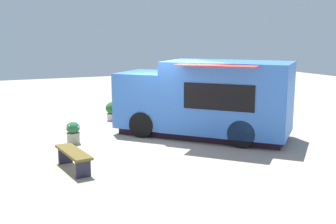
{
  "coord_description": "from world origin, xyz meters",
  "views": [
    {
      "loc": [
        5.06,
        11.0,
        3.12
      ],
      "look_at": [
        0.18,
        0.23,
        0.91
      ],
      "focal_mm": 43.89,
      "sensor_mm": 36.0,
      "label": 1
    }
  ],
  "objects_px": {
    "planter_flowering_far": "(73,132)",
    "plaza_bench": "(73,156)",
    "food_truck": "(206,100)",
    "planter_flowering_near": "(113,111)"
  },
  "relations": [
    {
      "from": "planter_flowering_far",
      "to": "plaza_bench",
      "type": "relative_size",
      "value": 0.41
    },
    {
      "from": "planter_flowering_near",
      "to": "planter_flowering_far",
      "type": "bearing_deg",
      "value": 53.61
    },
    {
      "from": "food_truck",
      "to": "planter_flowering_far",
      "type": "distance_m",
      "value": 4.13
    },
    {
      "from": "food_truck",
      "to": "plaza_bench",
      "type": "height_order",
      "value": "food_truck"
    },
    {
      "from": "planter_flowering_near",
      "to": "plaza_bench",
      "type": "height_order",
      "value": "planter_flowering_near"
    },
    {
      "from": "plaza_bench",
      "to": "food_truck",
      "type": "bearing_deg",
      "value": -159.88
    },
    {
      "from": "food_truck",
      "to": "plaza_bench",
      "type": "xyz_separation_m",
      "value": [
        4.46,
        1.63,
        -0.79
      ]
    },
    {
      "from": "planter_flowering_near",
      "to": "plaza_bench",
      "type": "distance_m",
      "value": 5.81
    },
    {
      "from": "food_truck",
      "to": "planter_flowering_near",
      "type": "bearing_deg",
      "value": -61.89
    },
    {
      "from": "planter_flowering_far",
      "to": "plaza_bench",
      "type": "height_order",
      "value": "planter_flowering_far"
    }
  ]
}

